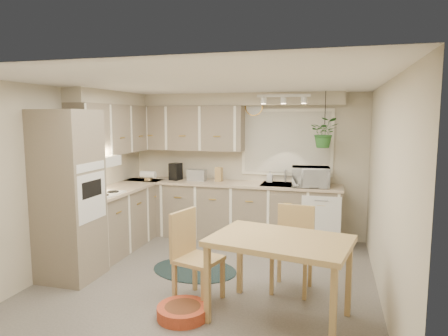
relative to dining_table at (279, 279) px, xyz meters
The scene contains 35 objects.
floor 1.29m from the dining_table, 143.15° to the left, with size 4.20×4.20×0.00m, color slate.
ceiling 2.33m from the dining_table, 143.15° to the left, with size 4.20×4.20×0.00m, color white.
wall_back 3.09m from the dining_table, 109.00° to the left, with size 4.00×0.04×2.40m, color beige.
wall_front 1.85m from the dining_table, 125.43° to the right, with size 4.00×0.04×2.40m, color beige.
wall_left 3.16m from the dining_table, 166.21° to the left, with size 0.04×4.20×2.40m, color beige.
wall_right 1.48m from the dining_table, 35.46° to the left, with size 0.04×4.20×2.40m, color beige.
base_cab_left 3.12m from the dining_table, 149.03° to the left, with size 0.60×1.85×0.90m, color gray.
base_cab_back 2.79m from the dining_table, 114.90° to the left, with size 3.60×0.60×0.90m, color gray.
counter_left 3.15m from the dining_table, 148.93° to the left, with size 0.64×1.89×0.04m, color #CCAC95.
counter_back 2.83m from the dining_table, 114.99° to the left, with size 3.64×0.64×0.04m, color #CCAC95.
oven_stack 2.75m from the dining_table, behind, with size 0.65×0.65×2.10m, color gray.
wall_oven_face 2.44m from the dining_table, behind, with size 0.02×0.56×0.58m, color silver.
upper_cab_left 3.58m from the dining_table, 148.28° to the left, with size 0.35×2.00×0.75m, color gray.
upper_cab_back 3.60m from the dining_table, 126.64° to the left, with size 2.00×0.35×0.75m, color gray.
soffit_left 3.81m from the dining_table, 148.51° to the left, with size 0.30×2.00×0.20m, color beige.
soffit_back 3.48m from the dining_table, 113.67° to the left, with size 3.60×0.30×0.20m, color beige.
cooktop 2.90m from the dining_table, 158.79° to the left, with size 0.52×0.58×0.02m, color silver.
range_hood 3.03m from the dining_table, 158.93° to the left, with size 0.40×0.60×0.14m, color silver.
window_blinds 3.05m from the dining_table, 95.60° to the left, with size 1.40×0.02×1.00m, color beige.
window_frame 3.06m from the dining_table, 95.58° to the left, with size 1.50×0.02×1.10m, color white.
sink 2.59m from the dining_table, 96.19° to the left, with size 0.70×0.48×0.10m, color #A3A5AB.
dishwasher_front 2.24m from the dining_table, 81.66° to the left, with size 0.58×0.01×0.83m, color silver.
track_light_bar 2.99m from the dining_table, 96.87° to the left, with size 0.80×0.04×0.04m, color silver.
wall_clock 3.41m from the dining_table, 106.41° to the left, with size 0.30×0.30×0.03m, color gold.
dining_table is the anchor object (origin of this frame).
chair_left 0.93m from the dining_table, 168.67° to the left, with size 0.46×0.46×0.99m, color tan.
chair_back 0.71m from the dining_table, 85.98° to the left, with size 0.46×0.46×0.98m, color tan.
braided_rug 1.64m from the dining_table, 141.58° to the left, with size 1.15×0.87×0.01m, color black.
pet_bed 1.03m from the dining_table, 166.18° to the right, with size 0.52×0.52×0.12m, color #C54527.
microwave 2.54m from the dining_table, 86.60° to the left, with size 0.56×0.31×0.38m, color silver.
soap_bottle 2.79m from the dining_table, 101.03° to the left, with size 0.09×0.20×0.09m, color silver.
hanging_plant 2.78m from the dining_table, 82.17° to the left, with size 0.41×0.45×0.35m, color #2B6629.
coffee_maker 3.37m from the dining_table, 130.09° to the left, with size 0.16×0.20×0.29m, color black.
toaster 3.15m from the dining_table, 124.46° to the left, with size 0.31×0.18×0.19m, color #A3A5AB.
knife_block 2.99m from the dining_table, 117.98° to the left, with size 0.11×0.11×0.24m, color tan.
Camera 1 is at (1.45, -4.52, 2.00)m, focal length 32.00 mm.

